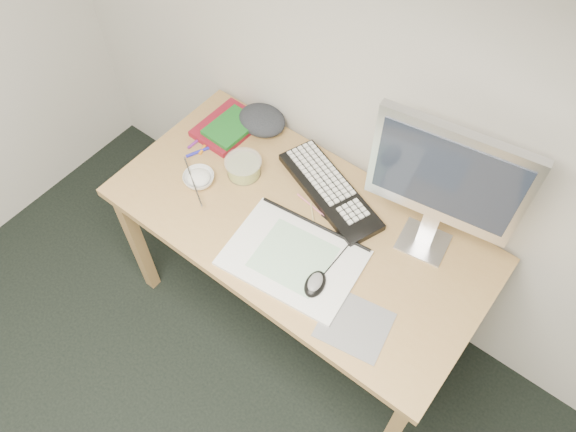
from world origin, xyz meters
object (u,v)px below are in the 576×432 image
object	(u,v)px
desk	(299,235)
rice_bowl	(199,179)
sketchpad	(293,258)
monitor	(446,180)
keyboard	(330,191)

from	to	relation	value
desk	rice_bowl	world-z (taller)	rice_bowl
sketchpad	monitor	world-z (taller)	monitor
sketchpad	monitor	size ratio (longest dim) A/B	0.81
desk	sketchpad	size ratio (longest dim) A/B	3.06
desk	monitor	bearing A→B (deg)	27.11
sketchpad	monitor	bearing A→B (deg)	39.36
monitor	rice_bowl	bearing A→B (deg)	-169.53
desk	keyboard	distance (m)	0.20
sketchpad	monitor	xyz separation A→B (m)	(0.32, 0.34, 0.35)
sketchpad	keyboard	world-z (taller)	keyboard
sketchpad	keyboard	xyz separation A→B (m)	(-0.07, 0.31, 0.01)
desk	monitor	world-z (taller)	monitor
desk	rice_bowl	xyz separation A→B (m)	(-0.42, -0.08, 0.10)
sketchpad	keyboard	bearing A→B (deg)	95.24
desk	keyboard	bearing A→B (deg)	87.22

